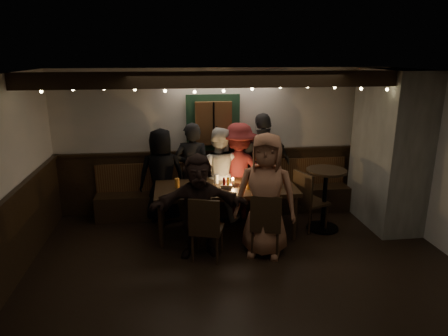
{
  "coord_description": "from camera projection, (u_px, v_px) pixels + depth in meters",
  "views": [
    {
      "loc": [
        -0.91,
        -4.55,
        2.84
      ],
      "look_at": [
        -0.11,
        1.6,
        1.05
      ],
      "focal_mm": 32.0,
      "sensor_mm": 36.0,
      "label": 1
    }
  ],
  "objects": [
    {
      "name": "room",
      "position": [
        298.0,
        167.0,
        6.43
      ],
      "size": [
        6.02,
        5.01,
        2.62
      ],
      "color": "black",
      "rests_on": "ground"
    },
    {
      "name": "dining_table",
      "position": [
        226.0,
        191.0,
        6.35
      ],
      "size": [
        2.23,
        0.96,
        0.97
      ],
      "color": "black",
      "rests_on": "ground"
    },
    {
      "name": "chair_near_left",
      "position": [
        206.0,
        226.0,
        5.53
      ],
      "size": [
        0.54,
        0.54,
        0.96
      ],
      "color": "black",
      "rests_on": "ground"
    },
    {
      "name": "chair_near_right",
      "position": [
        266.0,
        222.0,
        5.65
      ],
      "size": [
        0.53,
        0.53,
        0.96
      ],
      "color": "black",
      "rests_on": "ground"
    },
    {
      "name": "chair_end",
      "position": [
        307.0,
        197.0,
        6.53
      ],
      "size": [
        0.59,
        0.59,
        1.0
      ],
      "color": "black",
      "rests_on": "ground"
    },
    {
      "name": "high_top",
      "position": [
        325.0,
        192.0,
        6.54
      ],
      "size": [
        0.65,
        0.65,
        1.03
      ],
      "color": "black",
      "rests_on": "ground"
    },
    {
      "name": "person_a",
      "position": [
        162.0,
        175.0,
        6.87
      ],
      "size": [
        0.82,
        0.56,
        1.63
      ],
      "primitive_type": "imported",
      "rotation": [
        0.0,
        0.0,
        3.19
      ],
      "color": "black",
      "rests_on": "ground"
    },
    {
      "name": "person_b",
      "position": [
        193.0,
        171.0,
        6.99
      ],
      "size": [
        0.68,
        0.5,
        1.71
      ],
      "primitive_type": "imported",
      "rotation": [
        0.0,
        0.0,
        2.98
      ],
      "color": "black",
      "rests_on": "ground"
    },
    {
      "name": "person_c",
      "position": [
        219.0,
        174.0,
        6.93
      ],
      "size": [
        0.96,
        0.86,
        1.64
      ],
      "primitive_type": "imported",
      "rotation": [
        0.0,
        0.0,
        2.78
      ],
      "color": "silver",
      "rests_on": "ground"
    },
    {
      "name": "person_d",
      "position": [
        239.0,
        171.0,
        6.99
      ],
      "size": [
        1.22,
        0.88,
        1.7
      ],
      "primitive_type": "imported",
      "rotation": [
        0.0,
        0.0,
        2.89
      ],
      "color": "maroon",
      "rests_on": "ground"
    },
    {
      "name": "person_e",
      "position": [
        263.0,
        165.0,
        7.11
      ],
      "size": [
        1.17,
        0.75,
        1.85
      ],
      "primitive_type": "imported",
      "rotation": [
        0.0,
        0.0,
        3.44
      ],
      "color": "#29292A",
      "rests_on": "ground"
    },
    {
      "name": "person_f",
      "position": [
        199.0,
        206.0,
        5.67
      ],
      "size": [
        1.42,
        0.49,
        1.51
      ],
      "primitive_type": "imported",
      "rotation": [
        0.0,
        0.0,
        0.03
      ],
      "color": "black",
      "rests_on": "ground"
    },
    {
      "name": "person_g",
      "position": [
        265.0,
        195.0,
        5.65
      ],
      "size": [
        1.02,
        0.82,
        1.8
      ],
      "primitive_type": "imported",
      "rotation": [
        0.0,
        0.0,
        -0.33
      ],
      "color": "#9D6447",
      "rests_on": "ground"
    }
  ]
}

